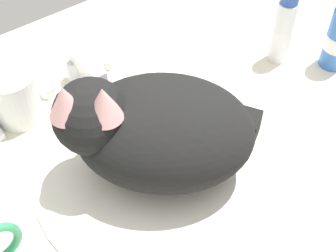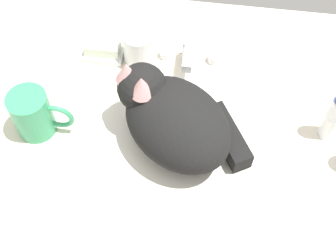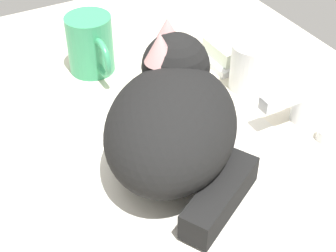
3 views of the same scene
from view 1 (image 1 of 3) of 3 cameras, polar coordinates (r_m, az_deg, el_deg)
ground_plane at (r=63.91cm, az=-0.43°, el=-5.97°), size 110.00×82.50×3.00cm
sink_basin at (r=62.39cm, az=-0.44°, el=-4.94°), size 35.11×35.11×0.80cm
faucet at (r=73.58cm, az=-10.79°, el=6.82°), size 13.60×9.75×6.40cm
cat at (r=56.80cm, az=-1.81°, el=-0.30°), size 28.47×27.20×16.17cm
rinse_cup at (r=69.57cm, az=-18.33°, el=3.32°), size 6.68×6.68×7.85cm
toothpaste_bottle at (r=77.41cm, az=14.00°, el=11.41°), size 3.28×3.28×12.51cm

